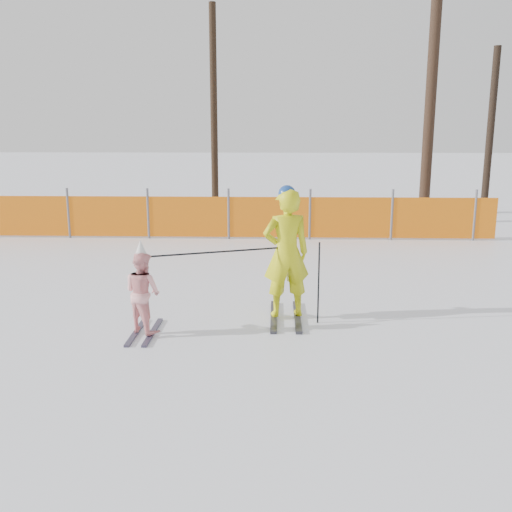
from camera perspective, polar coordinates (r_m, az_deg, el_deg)
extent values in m
plane|color=white|center=(7.48, -0.14, -8.34)|extent=(120.00, 120.00, 0.00)
cube|color=black|center=(8.30, 1.79, -6.04)|extent=(0.09, 1.38, 0.04)
cube|color=black|center=(8.31, 4.15, -6.06)|extent=(0.09, 1.38, 0.04)
imported|color=#D4D712|center=(8.06, 3.04, 0.27)|extent=(0.75, 0.58, 1.83)
sphere|color=navy|center=(7.92, 3.11, 6.23)|extent=(0.24, 0.24, 0.24)
cube|color=black|center=(7.86, -11.88, -7.44)|extent=(0.09, 1.05, 0.03)
cube|color=black|center=(7.82, -10.30, -7.50)|extent=(0.09, 1.05, 0.03)
imported|color=#FFA6A8|center=(7.67, -11.27, -3.55)|extent=(0.67, 0.64, 1.08)
cone|color=silver|center=(7.53, -11.45, 0.68)|extent=(0.19, 0.19, 0.24)
cylinder|color=black|center=(7.97, 6.27, -2.70)|extent=(0.02, 0.02, 1.16)
cylinder|color=black|center=(7.73, -3.96, 0.40)|extent=(1.67, 0.64, 0.02)
cylinder|color=#595960|center=(14.97, -18.24, 4.09)|extent=(0.06, 0.06, 1.25)
cylinder|color=#595960|center=(14.40, -10.73, 4.20)|extent=(0.06, 0.06, 1.25)
cylinder|color=#595960|center=(14.10, -2.76, 4.22)|extent=(0.06, 0.06, 1.25)
cylinder|color=#595960|center=(14.08, 5.41, 4.17)|extent=(0.06, 0.06, 1.25)
cylinder|color=#595960|center=(14.33, 13.43, 4.03)|extent=(0.06, 0.06, 1.25)
cylinder|color=#595960|center=(14.86, 21.03, 3.83)|extent=(0.06, 0.06, 1.25)
cube|color=orange|center=(14.36, -9.69, 3.91)|extent=(16.53, 0.03, 1.00)
cylinder|color=#301F15|center=(17.15, 17.06, 14.80)|extent=(0.30, 0.30, 6.99)
cylinder|color=black|center=(19.82, 22.38, 11.40)|extent=(0.23, 0.23, 5.16)
cylinder|color=black|center=(17.67, -4.23, 14.03)|extent=(0.21, 0.21, 6.25)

